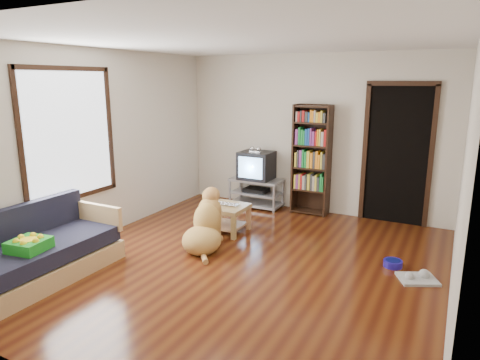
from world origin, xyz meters
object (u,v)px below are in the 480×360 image
at_px(green_cushion, 29,245).
at_px(bookshelf, 312,154).
at_px(sofa, 39,256).
at_px(dog_bowl, 393,263).
at_px(tv_stand, 256,192).
at_px(grey_rag, 417,279).
at_px(crt_tv, 257,165).
at_px(coffee_table, 227,213).
at_px(laptop, 226,205).
at_px(dog, 206,226).

xyz_separation_m(green_cushion, bookshelf, (1.80, 3.92, 0.52)).
relative_size(green_cushion, sofa, 0.20).
bearing_deg(dog_bowl, green_cushion, -145.41).
height_order(dog_bowl, tv_stand, tv_stand).
height_order(green_cushion, bookshelf, bookshelf).
relative_size(grey_rag, crt_tv, 0.69).
relative_size(tv_stand, coffee_table, 1.64).
xyz_separation_m(tv_stand, coffee_table, (0.17, -1.36, 0.01)).
xyz_separation_m(green_cushion, sofa, (-0.12, 0.19, -0.22)).
xyz_separation_m(green_cushion, crt_tv, (0.85, 3.85, 0.26)).
relative_size(bookshelf, coffee_table, 3.27).
distance_m(laptop, grey_rag, 2.71).
bearing_deg(crt_tv, sofa, -104.93).
bearing_deg(green_cushion, laptop, 58.40).
xyz_separation_m(crt_tv, coffee_table, (0.17, -1.38, -0.46)).
distance_m(dog_bowl, bookshelf, 2.43).
distance_m(dog_bowl, coffee_table, 2.37).
bearing_deg(dog_bowl, bookshelf, 134.65).
bearing_deg(coffee_table, dog_bowl, -3.41).
height_order(dog_bowl, coffee_table, coffee_table).
bearing_deg(bookshelf, sofa, -117.32).
distance_m(tv_stand, bookshelf, 1.20).
xyz_separation_m(laptop, crt_tv, (-0.17, 1.41, 0.33)).
bearing_deg(green_cushion, tv_stand, 68.60).
distance_m(tv_stand, coffee_table, 1.37).
bearing_deg(laptop, dog_bowl, -4.44).
bearing_deg(dog, tv_stand, 96.25).
bearing_deg(dog_bowl, dog, -167.10).
distance_m(laptop, crt_tv, 1.46).
bearing_deg(green_cushion, dog, 50.34).
bearing_deg(grey_rag, green_cushion, -150.53).
height_order(coffee_table, dog, dog).
height_order(grey_rag, dog, dog).
xyz_separation_m(grey_rag, tv_stand, (-2.82, 1.75, 0.25)).
distance_m(crt_tv, bookshelf, 0.99).
bearing_deg(tv_stand, crt_tv, 90.00).
relative_size(crt_tv, dog, 0.62).
bearing_deg(laptop, tv_stand, 95.26).
bearing_deg(sofa, grey_rag, 26.38).
relative_size(dog_bowl, grey_rag, 0.55).
height_order(bookshelf, dog, bookshelf).
bearing_deg(crt_tv, bookshelf, 4.32).
height_order(dog_bowl, bookshelf, bookshelf).
relative_size(dog_bowl, dog, 0.23).
distance_m(laptop, dog_bowl, 2.38).
bearing_deg(tv_stand, dog_bowl, -30.70).
bearing_deg(green_cushion, bookshelf, 56.46).
distance_m(grey_rag, dog, 2.63).
distance_m(green_cushion, sofa, 0.32).
bearing_deg(bookshelf, laptop, -117.74).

